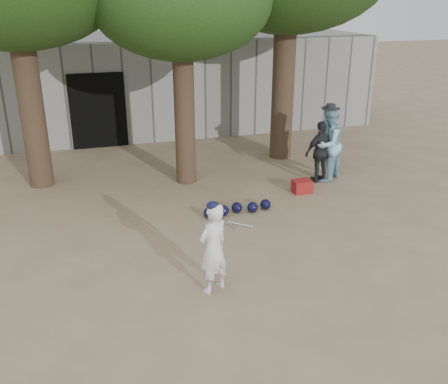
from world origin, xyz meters
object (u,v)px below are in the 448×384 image
object	(u,v)px
spectator_blue	(328,144)
spectator_dark	(321,152)
boy_player	(213,248)
red_bag	(302,186)

from	to	relation	value
spectator_blue	spectator_dark	world-z (taller)	spectator_blue
boy_player	spectator_dark	distance (m)	5.44
boy_player	red_bag	distance (m)	4.59
spectator_dark	spectator_blue	bearing A→B (deg)	-171.07
red_bag	boy_player	bearing A→B (deg)	-132.59
boy_player	spectator_dark	xyz separation A→B (m)	(3.80, 3.89, 0.02)
boy_player	spectator_blue	distance (m)	5.64
spectator_blue	red_bag	world-z (taller)	spectator_blue
boy_player	spectator_blue	xyz separation A→B (m)	(4.00, 3.96, 0.18)
boy_player	red_bag	bearing A→B (deg)	-160.37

